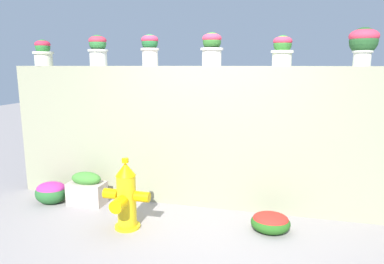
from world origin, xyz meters
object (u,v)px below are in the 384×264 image
at_px(flower_bush_right, 270,222).
at_px(planter_box, 87,189).
at_px(potted_plant_4, 282,49).
at_px(potted_plant_0, 43,52).
at_px(fire_hydrant, 126,197).
at_px(potted_plant_2, 150,48).
at_px(potted_plant_1, 98,48).
at_px(flower_bush_left, 51,192).
at_px(potted_plant_5, 364,42).
at_px(potted_plant_3, 212,47).

height_order(flower_bush_right, planter_box, planter_box).
bearing_deg(potted_plant_4, potted_plant_0, -178.83).
relative_size(potted_plant_0, fire_hydrant, 0.44).
bearing_deg(fire_hydrant, potted_plant_2, 91.24).
height_order(fire_hydrant, planter_box, fire_hydrant).
xyz_separation_m(flower_bush_right, planter_box, (-2.49, 0.20, 0.10)).
xyz_separation_m(potted_plant_1, flower_bush_right, (2.47, -0.67, -2.01)).
bearing_deg(potted_plant_2, flower_bush_right, -19.81).
distance_m(potted_plant_2, flower_bush_left, 2.43).
bearing_deg(flower_bush_right, potted_plant_5, 34.93).
bearing_deg(flower_bush_left, planter_box, 7.44).
bearing_deg(potted_plant_3, flower_bush_right, -38.59).
distance_m(potted_plant_0, flower_bush_left, 2.01).
bearing_deg(potted_plant_5, potted_plant_3, 179.74).
height_order(potted_plant_1, fire_hydrant, potted_plant_1).
height_order(potted_plant_5, flower_bush_right, potted_plant_5).
relative_size(potted_plant_1, potted_plant_2, 1.03).
bearing_deg(flower_bush_left, potted_plant_2, 19.24).
height_order(potted_plant_5, flower_bush_left, potted_plant_5).
distance_m(potted_plant_4, fire_hydrant, 2.60).
bearing_deg(potted_plant_5, potted_plant_1, 179.94).
distance_m(potted_plant_2, potted_plant_4, 1.71).
relative_size(potted_plant_1, flower_bush_right, 0.94).
relative_size(potted_plant_4, potted_plant_5, 0.83).
bearing_deg(potted_plant_0, fire_hydrant, -29.48).
bearing_deg(potted_plant_0, potted_plant_5, 0.89).
bearing_deg(potted_plant_4, potted_plant_2, -177.76).
distance_m(flower_bush_right, planter_box, 2.50).
bearing_deg(potted_plant_5, flower_bush_left, -172.35).
bearing_deg(flower_bush_right, planter_box, 175.38).
bearing_deg(potted_plant_3, potted_plant_4, -0.39).
bearing_deg(potted_plant_2, potted_plant_4, 2.24).
xyz_separation_m(potted_plant_1, flower_bush_left, (-0.54, -0.54, -1.97)).
distance_m(potted_plant_0, planter_box, 2.08).
xyz_separation_m(potted_plant_1, fire_hydrant, (0.82, -1.01, -1.74)).
height_order(potted_plant_2, potted_plant_3, potted_plant_3).
relative_size(potted_plant_2, planter_box, 0.82).
relative_size(potted_plant_2, flower_bush_right, 0.91).
xyz_separation_m(flower_bush_left, flower_bush_right, (3.01, -0.13, -0.04)).
height_order(potted_plant_2, potted_plant_4, potted_plant_2).
bearing_deg(potted_plant_3, fire_hydrant, -128.41).
relative_size(potted_plant_4, fire_hydrant, 0.44).
height_order(potted_plant_2, fire_hydrant, potted_plant_2).
distance_m(potted_plant_0, fire_hydrant, 2.56).
bearing_deg(potted_plant_1, flower_bush_left, -135.15).
distance_m(fire_hydrant, flower_bush_right, 1.71).
distance_m(potted_plant_1, flower_bush_right, 3.26).
height_order(flower_bush_left, flower_bush_right, flower_bush_left).
relative_size(potted_plant_1, flower_bush_left, 0.96).
relative_size(potted_plant_1, potted_plant_3, 1.00).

